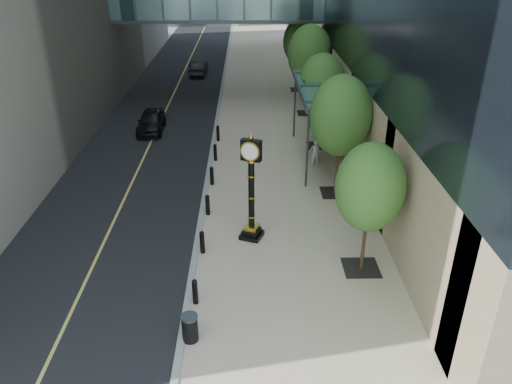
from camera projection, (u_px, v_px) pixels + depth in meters
ground at (273, 323)px, 16.88m from camera, size 320.00×320.00×0.00m
road at (188, 62)px, 52.42m from camera, size 8.00×180.00×0.02m
sidewalk at (264, 62)px, 52.54m from camera, size 8.00×180.00×0.06m
curb at (226, 62)px, 52.47m from camera, size 0.25×180.00×0.07m
entrance_canopy at (325, 89)px, 27.51m from camera, size 3.00×8.00×4.38m
bollard_row at (210, 190)px, 24.63m from camera, size 0.20×16.20×0.90m
street_trees at (320, 78)px, 30.31m from camera, size 3.10×28.72×6.38m
street_clock at (251, 195)px, 20.72m from camera, size 1.13×1.13×4.68m
trash_bin at (190, 329)px, 15.89m from camera, size 0.67×0.67×0.90m
pedestrian at (315, 153)px, 28.13m from camera, size 0.60×0.43×1.53m
car_near at (151, 121)px, 33.38m from camera, size 1.74×4.11×1.39m
car_far at (199, 67)px, 47.52m from camera, size 1.58×4.10×1.33m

